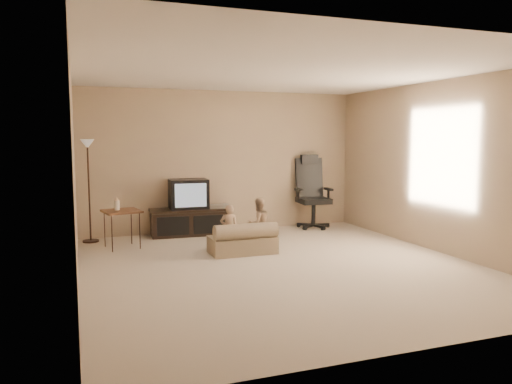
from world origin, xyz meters
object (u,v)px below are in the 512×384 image
Objects in this scene: tv_stand at (189,212)px; floor_lamp at (88,167)px; office_chair at (312,201)px; child_sofa at (243,241)px; toddler_left at (229,229)px; side_table at (121,211)px; toddler_right at (259,223)px.

floor_lamp is at bearing -176.26° from tv_stand.
office_chair is 1.44× the size of child_sofa.
toddler_left reaches higher than child_sofa.
toddler_left is at bearing -39.08° from floor_lamp.
child_sofa is (1.62, -1.00, -0.37)m from side_table.
toddler_right is at bearing -149.66° from toddler_left.
office_chair is 0.82× the size of floor_lamp.
toddler_right is (1.95, -0.74, -0.18)m from side_table.
tv_stand is 1.91× the size of toddler_left.
tv_stand is 0.83× the size of floor_lamp.
office_chair reaches higher than toddler_left.
toddler_left is at bearing 7.56° from toddler_right.
floor_lamp is at bearing -174.84° from office_chair.
office_chair is 2.47m from child_sofa.
side_table is at bearing -54.58° from floor_lamp.
side_table is 2.10m from toddler_right.
side_table reaches higher than child_sofa.
floor_lamp is 2.87m from toddler_right.
floor_lamp is 1.75× the size of child_sofa.
office_chair is 3.55m from side_table.
toddler_left is at bearing -78.00° from tv_stand.
toddler_right is at bearing -29.62° from floor_lamp.
office_chair is at bearing -131.29° from toddler_left.
toddler_left is at bearing 154.41° from child_sofa.
toddler_left is (1.43, -0.91, -0.20)m from side_table.
tv_stand is at bearing -67.97° from toddler_left.
child_sofa is at bearing -72.20° from tv_stand.
tv_stand is 1.58m from toddler_right.
side_table is at bearing 148.49° from child_sofa.
side_table is at bearing -164.92° from office_chair.
side_table is 1.94m from child_sofa.
office_chair reaches higher than side_table.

